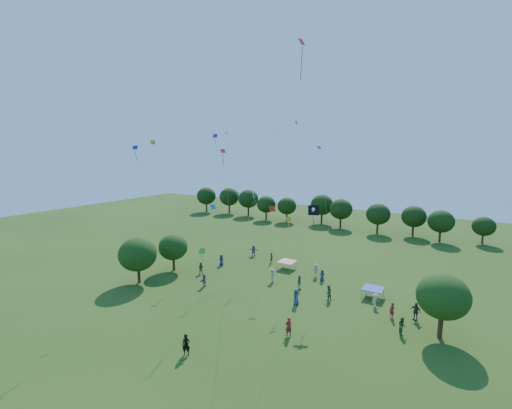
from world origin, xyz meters
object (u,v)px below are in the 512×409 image
at_px(near_tree_west, 138,254).
at_px(near_tree_east, 443,297).
at_px(near_tree_north, 173,247).
at_px(man_in_black, 186,345).
at_px(tent_blue, 373,289).
at_px(pirate_kite, 313,212).
at_px(tent_red_stripe, 287,262).
at_px(red_high_kite, 287,95).

xyz_separation_m(near_tree_west, near_tree_east, (33.44, 5.40, 0.15)).
distance_m(near_tree_north, man_in_black, 21.05).
height_order(tent_blue, man_in_black, man_in_black).
bearing_deg(pirate_kite, man_in_black, -105.56).
distance_m(near_tree_north, tent_red_stripe, 16.09).
bearing_deg(man_in_black, near_tree_west, 117.18).
relative_size(tent_red_stripe, pirate_kite, 0.24).
height_order(near_tree_east, tent_blue, near_tree_east).
xyz_separation_m(tent_blue, pirate_kite, (-6.03, -3.69, 8.93)).
bearing_deg(near_tree_north, pirate_kite, 4.88).
bearing_deg(man_in_black, near_tree_east, 3.62).
relative_size(near_tree_east, pirate_kite, 0.63).
height_order(near_tree_east, tent_red_stripe, near_tree_east).
distance_m(near_tree_west, tent_red_stripe, 20.12).
bearing_deg(tent_blue, near_tree_east, -38.20).
relative_size(near_tree_east, man_in_black, 3.27).
relative_size(tent_red_stripe, tent_blue, 1.00).
bearing_deg(man_in_black, near_tree_north, 102.84).
distance_m(near_tree_west, pirate_kite, 22.45).
height_order(tent_red_stripe, red_high_kite, red_high_kite).
distance_m(near_tree_east, tent_blue, 9.50).
distance_m(near_tree_west, near_tree_north, 5.65).
distance_m(tent_red_stripe, man_in_black, 23.08).
xyz_separation_m(near_tree_north, near_tree_east, (32.97, -0.22, 0.55)).
bearing_deg(near_tree_west, red_high_kite, 12.97).
height_order(near_tree_north, red_high_kite, red_high_kite).
relative_size(near_tree_north, red_high_kite, 0.20).
relative_size(near_tree_north, tent_blue, 2.34).
relative_size(tent_blue, man_in_black, 1.22).
bearing_deg(near_tree_north, tent_red_stripe, 33.87).
relative_size(near_tree_east, tent_blue, 2.68).
height_order(near_tree_west, near_tree_east, near_tree_east).
xyz_separation_m(near_tree_east, pirate_kite, (-13.14, 1.92, 6.07)).
bearing_deg(near_tree_west, tent_blue, 22.68).
height_order(near_tree_north, man_in_black, near_tree_north).
height_order(near_tree_north, pirate_kite, pirate_kite).
height_order(man_in_black, red_high_kite, red_high_kite).
xyz_separation_m(near_tree_north, tent_blue, (25.85, 5.38, -2.31)).
bearing_deg(red_high_kite, near_tree_east, 4.40).
bearing_deg(red_high_kite, pirate_kite, 58.26).
xyz_separation_m(near_tree_west, pirate_kite, (20.30, 7.31, 6.22)).
xyz_separation_m(near_tree_west, red_high_kite, (18.39, 4.24, 18.32)).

